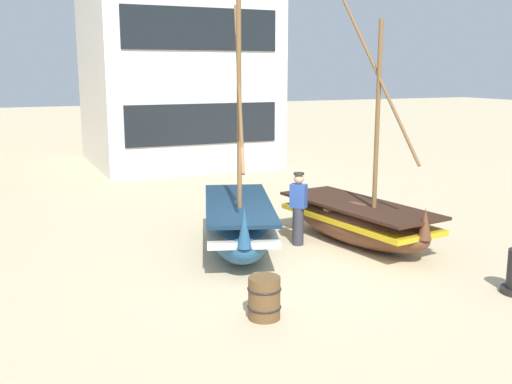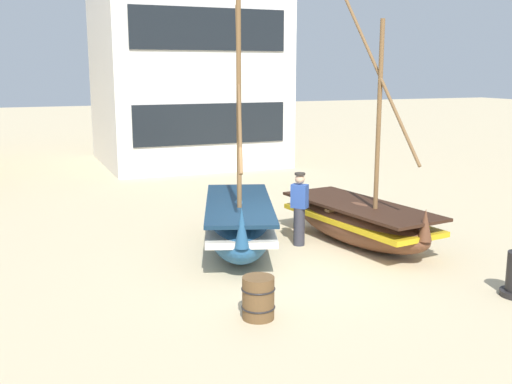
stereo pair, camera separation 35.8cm
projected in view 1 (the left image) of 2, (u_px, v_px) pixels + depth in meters
The scene contains 6 objects.
ground_plane at pixel (276, 269), 12.22m from camera, with size 120.00×120.00×0.00m, color #CCB78E.
fishing_boat_near_left at pixel (358, 220), 13.94m from camera, with size 2.11×4.37×5.56m.
fishing_boat_centre_large at pixel (239, 223), 13.29m from camera, with size 2.69×4.44×5.53m.
fisherman_by_hull at pixel (298, 209), 13.73m from camera, with size 0.40×0.41×1.68m.
wooden_barrel at pixel (264, 298), 9.71m from camera, with size 0.56×0.56×0.70m.
harbor_building_main at pixel (175, 34), 25.36m from camera, with size 7.46×7.10×10.83m.
Camera 1 is at (-5.08, -10.51, 3.95)m, focal length 42.35 mm.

